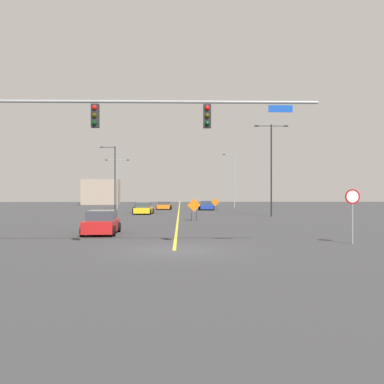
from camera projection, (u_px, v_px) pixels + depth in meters
name	position (u px, v px, depth m)	size (l,w,h in m)	color
ground	(174.00, 250.00, 21.48)	(212.07, 212.07, 0.00)	#38383A
road_centre_stripe	(179.00, 208.00, 80.37)	(0.16, 117.82, 0.01)	yellow
traffic_signal_assembly	(98.00, 129.00, 21.39)	(15.19, 0.44, 7.17)	gray
stop_sign	(352.00, 205.00, 24.08)	(0.76, 0.07, 2.78)	gray
street_lamp_near_left	(234.00, 178.00, 80.01)	(2.06, 0.24, 9.08)	gray
street_lamp_near_right	(117.00, 179.00, 74.17)	(3.78, 0.24, 7.75)	gray
street_lamp_far_left	(271.00, 163.00, 51.33)	(3.63, 0.24, 9.89)	black
street_lamp_mid_left	(114.00, 175.00, 69.17)	(2.24, 0.24, 9.26)	black
construction_sign_median_far	(194.00, 206.00, 43.66)	(1.20, 0.33, 2.04)	orange
construction_sign_left_lane	(215.00, 203.00, 66.09)	(1.12, 0.18, 1.79)	orange
car_yellow_near	(144.00, 209.00, 56.80)	(2.25, 4.28, 1.37)	gold
car_blue_passing	(206.00, 206.00, 69.97)	(2.21, 4.04, 1.33)	#1E389E
car_black_distant	(142.00, 208.00, 60.91)	(2.18, 4.02, 1.29)	black
car_orange_mid	(164.00, 206.00, 71.61)	(2.25, 3.98, 1.19)	orange
car_red_approaching	(102.00, 223.00, 29.81)	(2.15, 4.47, 1.48)	red
roadside_building_west	(101.00, 192.00, 100.95)	(7.25, 6.92, 5.27)	gray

